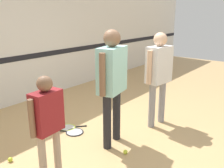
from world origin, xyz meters
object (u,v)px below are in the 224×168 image
(person_student_right, at_px, (159,69))
(racket_spare_on_floor, at_px, (68,127))
(tennis_ball_by_spare_racket, at_px, (52,126))
(tennis_ball_stray_left, at_px, (10,160))
(tennis_ball_near_instructor, at_px, (125,152))
(person_student_left, at_px, (47,117))
(racket_second_spare, at_px, (74,132))
(person_instructor, at_px, (112,76))

(person_student_right, relative_size, racket_spare_on_floor, 3.55)
(tennis_ball_by_spare_racket, distance_m, tennis_ball_stray_left, 1.11)
(tennis_ball_near_instructor, height_order, tennis_ball_stray_left, same)
(person_student_left, bearing_deg, racket_second_spare, 28.49)
(racket_spare_on_floor, height_order, racket_second_spare, same)
(racket_second_spare, relative_size, tennis_ball_stray_left, 8.10)
(person_student_left, distance_m, person_student_right, 2.23)
(person_student_right, relative_size, tennis_ball_by_spare_racket, 25.38)
(tennis_ball_stray_left, bearing_deg, tennis_ball_near_instructor, -45.05)
(person_student_left, distance_m, tennis_ball_near_instructor, 1.34)
(racket_second_spare, height_order, tennis_ball_by_spare_racket, tennis_ball_by_spare_racket)
(person_student_left, distance_m, tennis_ball_stray_left, 1.07)
(person_student_left, relative_size, person_student_right, 0.79)
(person_instructor, height_order, tennis_ball_near_instructor, person_instructor)
(person_instructor, distance_m, person_student_right, 1.08)
(person_student_left, height_order, racket_second_spare, person_student_left)
(person_student_left, bearing_deg, person_student_right, -12.28)
(racket_spare_on_floor, xyz_separation_m, tennis_ball_by_spare_racket, (-0.18, 0.24, 0.02))
(person_instructor, relative_size, person_student_right, 1.06)
(person_student_left, xyz_separation_m, tennis_ball_stray_left, (-0.14, 0.72, -0.78))
(person_student_left, distance_m, tennis_ball_by_spare_racket, 1.62)
(person_instructor, bearing_deg, person_student_right, -22.82)
(person_instructor, xyz_separation_m, tennis_ball_near_instructor, (-0.13, -0.35, -1.06))
(person_student_left, relative_size, tennis_ball_by_spare_racket, 19.94)
(racket_spare_on_floor, relative_size, racket_second_spare, 0.88)
(person_student_left, xyz_separation_m, tennis_ball_near_instructor, (1.00, -0.43, -0.78))
(person_student_right, xyz_separation_m, racket_spare_on_floor, (-1.12, 1.16, -1.03))
(tennis_ball_near_instructor, relative_size, tennis_ball_stray_left, 1.00)
(tennis_ball_near_instructor, bearing_deg, tennis_ball_stray_left, 134.95)
(racket_spare_on_floor, distance_m, racket_second_spare, 0.22)
(person_student_left, xyz_separation_m, racket_spare_on_floor, (1.07, 0.87, -0.80))
(racket_spare_on_floor, bearing_deg, tennis_ball_near_instructor, -52.41)
(person_student_right, height_order, racket_spare_on_floor, person_student_right)
(racket_second_spare, bearing_deg, tennis_ball_stray_left, 60.99)
(person_instructor, bearing_deg, racket_second_spare, 88.58)
(person_student_right, distance_m, tennis_ball_stray_left, 2.74)
(person_student_right, bearing_deg, tennis_ball_by_spare_racket, -39.63)
(person_instructor, xyz_separation_m, tennis_ball_stray_left, (-1.28, 0.79, -1.06))
(person_instructor, height_order, tennis_ball_by_spare_racket, person_instructor)
(person_instructor, relative_size, tennis_ball_near_instructor, 26.85)
(person_instructor, distance_m, tennis_ball_stray_left, 1.84)
(person_student_right, relative_size, tennis_ball_stray_left, 25.38)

